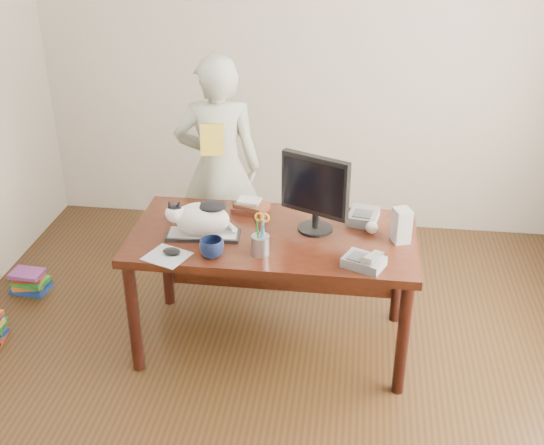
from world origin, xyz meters
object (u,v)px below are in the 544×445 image
Objects in this scene: mouse at (172,251)px; baseball at (372,227)px; person at (219,169)px; desk at (275,250)px; phone at (365,261)px; keyboard at (203,235)px; coffee_mug at (212,248)px; book_pile_b at (30,281)px; book_stack at (251,206)px; calculator at (364,216)px; cat at (200,218)px; pen_cup at (261,243)px; monitor at (315,190)px; speaker at (401,225)px.

baseball reaches higher than mouse.
person is (-1.02, 0.72, -0.01)m from baseball.
phone is (0.51, -0.36, 0.18)m from desk.
coffee_mug is at bearing -69.63° from keyboard.
book_pile_b is (-1.43, 0.64, -0.73)m from coffee_mug.
mouse is 1.11m from person.
book_stack reaches higher than desk.
desk is 6.78× the size of calculator.
cat is at bearing -169.12° from phone.
coffee_mug reaches higher than mouse.
cat is 0.96m from baseball.
phone is at bearing -35.13° from desk.
person reaches higher than pen_cup.
book_pile_b is at bearing -172.89° from calculator.
baseball is (0.32, 0.02, -0.22)m from monitor.
pen_cup reaches higher than desk.
person reaches higher than coffee_mug.
desk is 4.05× the size of cat.
speaker reaches higher than keyboard.
pen_cup is at bearing -27.65° from keyboard.
mouse is 1.12m from baseball.
keyboard is 0.25m from mouse.
person reaches higher than speaker.
mouse is (-0.47, -0.07, -0.05)m from pen_cup.
coffee_mug is (0.10, -0.21, 0.04)m from keyboard.
cat is 0.42m from book_stack.
keyboard reaches higher than desk.
phone is at bearing 121.75° from person.
desk is 1.82m from book_pile_b.
coffee_mug reaches higher than desk.
coffee_mug is (0.11, -0.21, -0.07)m from cat.
monitor is 1.97× the size of book_stack.
baseball is 0.30× the size of calculator.
person is (-0.31, 0.55, -0.00)m from book_stack.
calculator is (0.54, 0.46, -0.04)m from pen_cup.
desk is 0.31m from book_stack.
speaker is 2.57m from book_pile_b.
desk is at bearing 17.41° from cat.
calculator is (1.00, 0.53, 0.01)m from mouse.
cat is 1.59× the size of pen_cup.
book_stack reaches higher than keyboard.
book_pile_b is at bearing 157.74° from cat.
speaker is 0.84× the size of book_stack.
desk is 1.03× the size of person.
cat is at bearing 163.57° from speaker.
monitor is 2.35× the size of speaker.
book_pile_b is (-1.22, 0.65, -0.70)m from mouse.
pen_cup is at bearing 13.35° from coffee_mug.
book_pile_b is (-1.34, 0.43, -0.69)m from keyboard.
mouse is 1.13m from calculator.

